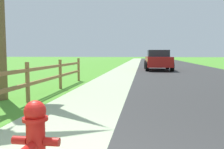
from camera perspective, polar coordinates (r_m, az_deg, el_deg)
name	(u,v)px	position (r m, az deg, el deg)	size (l,w,h in m)	color
ground_plane	(139,65)	(26.73, 6.54, 2.30)	(120.00, 120.00, 0.00)	#4B902C
road_asphalt	(169,64)	(28.89, 13.58, 2.40)	(7.00, 66.00, 0.01)	#2F2F2F
curb_concrete	(115,64)	(28.94, 0.66, 2.55)	(6.00, 66.00, 0.01)	#A3B38B
grass_verge	(103,64)	(29.15, -2.27, 2.57)	(5.00, 66.00, 0.00)	#4B902C
fire_hydrant	(35,136)	(2.75, -18.09, -14.04)	(0.53, 0.44, 0.80)	red
rail_fence	(27,79)	(6.58, -19.81, -1.07)	(0.11, 10.01, 1.08)	olive
parked_suv_red	(158,60)	(18.87, 11.08, 3.50)	(2.14, 4.26, 1.57)	maroon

